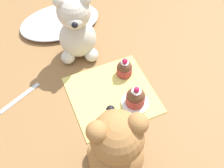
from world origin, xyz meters
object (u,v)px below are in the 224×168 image
object	(u,v)px
teddy_bear_cream	(76,29)
saucer_plate	(135,103)
teaspoon	(20,97)
cupcake_near_tan_bear	(136,97)
cupcake_near_cream_bear	(124,68)
teddy_bear_tan	(116,149)

from	to	relation	value
teddy_bear_cream	saucer_plate	size ratio (longest dim) A/B	2.87
saucer_plate	teaspoon	bearing A→B (deg)	153.18
cupcake_near_tan_bear	cupcake_near_cream_bear	bearing A→B (deg)	81.09
cupcake_near_cream_bear	teaspoon	size ratio (longest dim) A/B	0.48
saucer_plate	cupcake_near_tan_bear	bearing A→B (deg)	180.00
teddy_bear_cream	teddy_bear_tan	bearing A→B (deg)	-80.12
teddy_bear_cream	saucer_plate	distance (m)	0.28
saucer_plate	teaspoon	world-z (taller)	saucer_plate
teddy_bear_cream	cupcake_near_cream_bear	size ratio (longest dim) A/B	3.45
cupcake_near_tan_bear	teaspoon	size ratio (longest dim) A/B	0.53
teddy_bear_tan	teaspoon	world-z (taller)	teddy_bear_tan
teddy_bear_tan	teaspoon	distance (m)	0.36
teddy_bear_cream	saucer_plate	bearing A→B (deg)	-56.09
cupcake_near_cream_bear	teaspoon	bearing A→B (deg)	172.74
teddy_bear_cream	teaspoon	size ratio (longest dim) A/B	1.66
cupcake_near_tan_bear	teaspoon	xyz separation A→B (m)	(-0.30, 0.15, -0.04)
cupcake_near_cream_bear	cupcake_near_tan_bear	world-z (taller)	cupcake_near_tan_bear
teddy_bear_tan	cupcake_near_cream_bear	bearing A→B (deg)	-107.86
cupcake_near_tan_bear	teaspoon	world-z (taller)	cupcake_near_tan_bear
teddy_bear_tan	cupcake_near_cream_bear	distance (m)	0.30
teddy_bear_tan	saucer_plate	world-z (taller)	teddy_bear_tan
teddy_bear_cream	cupcake_near_tan_bear	bearing A→B (deg)	-56.09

